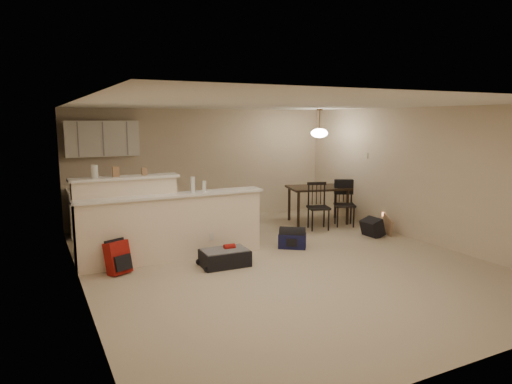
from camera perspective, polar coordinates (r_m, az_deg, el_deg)
room at (r=7.18m, az=3.23°, el=0.84°), size 7.00×7.02×2.50m
breakfast_bar at (r=7.54m, az=-12.33°, el=-3.91°), size 3.08×0.58×1.39m
upper_cabinets at (r=9.58m, az=-18.72°, el=6.35°), size 1.40×0.34×0.70m
kitchen_counter at (r=9.65m, az=-16.99°, el=-2.24°), size 1.80×0.60×0.90m
thermostat at (r=10.13m, az=13.58°, el=4.43°), size 0.02×0.12×0.12m
jar at (r=7.37m, az=-19.52°, el=2.43°), size 0.10×0.10×0.20m
cereal_box at (r=7.42m, az=-17.12°, el=2.44°), size 0.10×0.07×0.16m
small_box at (r=7.51m, az=-13.79°, el=2.50°), size 0.08×0.06×0.12m
bottle_a at (r=7.52m, az=-7.91°, el=0.92°), size 0.07×0.07×0.26m
bottle_b at (r=7.59m, az=-6.51°, el=0.72°), size 0.06×0.06×0.18m
dining_table at (r=10.16m, az=7.76°, el=0.11°), size 1.46×1.15×0.80m
pendant_lamp at (r=10.05m, az=7.92°, el=7.36°), size 0.36×0.36×0.62m
dining_chair_near at (r=9.56m, az=7.83°, el=-1.79°), size 0.53×0.52×0.97m
dining_chair_far at (r=9.97m, az=11.03°, el=-1.45°), size 0.56×0.55×0.97m
suitcase at (r=7.25m, az=-3.92°, el=-8.23°), size 0.75×0.50×0.25m
red_backpack at (r=7.15m, az=-16.90°, el=-7.85°), size 0.38×0.32×0.49m
navy_duffel at (r=8.21m, az=4.56°, el=-6.09°), size 0.54×0.50×0.26m
black_daypack at (r=9.26m, az=14.35°, el=-4.34°), size 0.29×0.40×0.34m
cardboard_sheet at (r=9.47m, az=16.09°, el=-4.08°), size 0.19×0.45×0.36m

